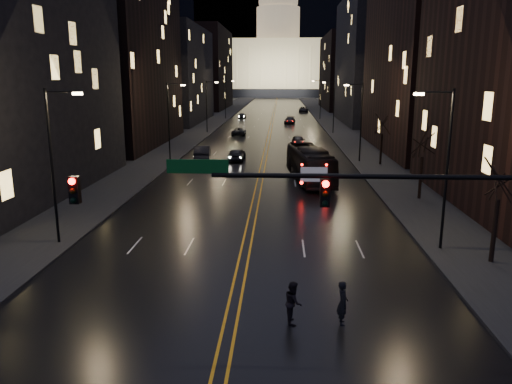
# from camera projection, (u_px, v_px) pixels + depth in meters

# --- Properties ---
(ground) EXTENTS (900.00, 900.00, 0.00)m
(ground) POSITION_uv_depth(u_px,v_px,m) (228.00, 335.00, 18.99)
(ground) COLOR black
(ground) RESTS_ON ground
(road) EXTENTS (20.00, 320.00, 0.02)m
(road) POSITION_uv_depth(u_px,v_px,m) (274.00, 111.00, 145.50)
(road) COLOR black
(road) RESTS_ON ground
(sidewalk_left) EXTENTS (8.00, 320.00, 0.16)m
(sidewalk_left) POSITION_uv_depth(u_px,v_px,m) (227.00, 110.00, 146.16)
(sidewalk_left) COLOR black
(sidewalk_left) RESTS_ON ground
(sidewalk_right) EXTENTS (8.00, 320.00, 0.16)m
(sidewalk_right) POSITION_uv_depth(u_px,v_px,m) (322.00, 111.00, 144.81)
(sidewalk_right) COLOR black
(sidewalk_right) RESTS_ON ground
(center_line) EXTENTS (0.62, 320.00, 0.01)m
(center_line) POSITION_uv_depth(u_px,v_px,m) (274.00, 111.00, 145.50)
(center_line) COLOR orange
(center_line) RESTS_ON road
(building_left_mid) EXTENTS (12.00, 30.00, 28.00)m
(building_left_mid) POSITION_uv_depth(u_px,v_px,m) (117.00, 45.00, 69.41)
(building_left_mid) COLOR black
(building_left_mid) RESTS_ON ground
(building_left_far) EXTENTS (12.00, 34.00, 20.00)m
(building_left_far) POSITION_uv_depth(u_px,v_px,m) (175.00, 75.00, 107.29)
(building_left_far) COLOR black
(building_left_far) RESTS_ON ground
(building_left_dist) EXTENTS (12.00, 40.00, 24.00)m
(building_left_dist) POSITION_uv_depth(u_px,v_px,m) (207.00, 69.00, 153.55)
(building_left_dist) COLOR black
(building_left_dist) RESTS_ON ground
(building_right_tall) EXTENTS (12.00, 30.00, 38.00)m
(building_right_tall) POSITION_uv_depth(u_px,v_px,m) (435.00, 0.00, 62.37)
(building_right_tall) COLOR black
(building_right_tall) RESTS_ON ground
(building_right_mid) EXTENTS (12.00, 34.00, 26.00)m
(building_right_mid) POSITION_uv_depth(u_px,v_px,m) (372.00, 60.00, 104.59)
(building_right_mid) COLOR black
(building_right_mid) RESTS_ON ground
(building_right_dist) EXTENTS (12.00, 40.00, 22.00)m
(building_right_dist) POSITION_uv_depth(u_px,v_px,m) (344.00, 72.00, 151.76)
(building_right_dist) COLOR black
(building_right_dist) RESTS_ON ground
(mountain_ridge) EXTENTS (520.00, 60.00, 130.00)m
(mountain_ridge) POSITION_uv_depth(u_px,v_px,m) (333.00, 1.00, 372.28)
(mountain_ridge) COLOR black
(mountain_ridge) RESTS_ON ground
(capitol) EXTENTS (90.00, 50.00, 58.50)m
(capitol) POSITION_uv_depth(u_px,v_px,m) (278.00, 62.00, 258.44)
(capitol) COLOR black
(capitol) RESTS_ON ground
(traffic_signal) EXTENTS (17.29, 0.45, 7.00)m
(traffic_signal) POSITION_uv_depth(u_px,v_px,m) (393.00, 207.00, 17.55)
(traffic_signal) COLOR black
(traffic_signal) RESTS_ON ground
(streetlamp_right_near) EXTENTS (2.13, 0.25, 9.00)m
(streetlamp_right_near) POSITION_uv_depth(u_px,v_px,m) (444.00, 162.00, 27.06)
(streetlamp_right_near) COLOR black
(streetlamp_right_near) RESTS_ON ground
(streetlamp_left_near) EXTENTS (2.13, 0.25, 9.00)m
(streetlamp_left_near) POSITION_uv_depth(u_px,v_px,m) (55.00, 159.00, 28.10)
(streetlamp_left_near) COLOR black
(streetlamp_left_near) RESTS_ON ground
(streetlamp_right_mid) EXTENTS (2.13, 0.25, 9.00)m
(streetlamp_right_mid) POSITION_uv_depth(u_px,v_px,m) (360.00, 118.00, 56.25)
(streetlamp_right_mid) COLOR black
(streetlamp_right_mid) RESTS_ON ground
(streetlamp_left_mid) EXTENTS (2.13, 0.25, 9.00)m
(streetlamp_left_mid) POSITION_uv_depth(u_px,v_px,m) (170.00, 117.00, 57.29)
(streetlamp_left_mid) COLOR black
(streetlamp_left_mid) RESTS_ON ground
(streetlamp_right_far) EXTENTS (2.13, 0.25, 9.00)m
(streetlamp_right_far) POSITION_uv_depth(u_px,v_px,m) (333.00, 104.00, 85.45)
(streetlamp_right_far) COLOR black
(streetlamp_right_far) RESTS_ON ground
(streetlamp_left_far) EXTENTS (2.13, 0.25, 9.00)m
(streetlamp_left_far) POSITION_uv_depth(u_px,v_px,m) (208.00, 104.00, 86.49)
(streetlamp_left_far) COLOR black
(streetlamp_left_far) RESTS_ON ground
(streetlamp_right_dist) EXTENTS (2.13, 0.25, 9.00)m
(streetlamp_right_dist) POSITION_uv_depth(u_px,v_px,m) (320.00, 97.00, 114.65)
(streetlamp_right_dist) COLOR black
(streetlamp_right_dist) RESTS_ON ground
(streetlamp_left_dist) EXTENTS (2.13, 0.25, 9.00)m
(streetlamp_left_dist) POSITION_uv_depth(u_px,v_px,m) (226.00, 97.00, 115.69)
(streetlamp_left_dist) COLOR black
(streetlamp_left_dist) RESTS_ON ground
(tree_right_near) EXTENTS (2.40, 2.40, 6.65)m
(tree_right_near) POSITION_uv_depth(u_px,v_px,m) (500.00, 180.00, 25.13)
(tree_right_near) COLOR black
(tree_right_near) RESTS_ON ground
(tree_right_mid) EXTENTS (2.40, 2.40, 6.65)m
(tree_right_mid) POSITION_uv_depth(u_px,v_px,m) (423.00, 144.00, 38.75)
(tree_right_mid) COLOR black
(tree_right_mid) RESTS_ON ground
(tree_right_far) EXTENTS (2.40, 2.40, 6.65)m
(tree_right_far) POSITION_uv_depth(u_px,v_px,m) (382.00, 125.00, 54.33)
(tree_right_far) COLOR black
(tree_right_far) RESTS_ON ground
(bus) EXTENTS (4.22, 11.76, 3.20)m
(bus) POSITION_uv_depth(u_px,v_px,m) (310.00, 164.00, 46.70)
(bus) COLOR black
(bus) RESTS_ON ground
(oncoming_car_a) EXTENTS (1.96, 4.56, 1.54)m
(oncoming_car_a) POSITION_uv_depth(u_px,v_px,m) (237.00, 154.00, 58.44)
(oncoming_car_a) COLOR black
(oncoming_car_a) RESTS_ON ground
(oncoming_car_b) EXTENTS (2.41, 5.38, 1.71)m
(oncoming_car_b) POSITION_uv_depth(u_px,v_px,m) (202.00, 153.00, 58.97)
(oncoming_car_b) COLOR black
(oncoming_car_b) RESTS_ON ground
(oncoming_car_c) EXTENTS (2.19, 4.74, 1.32)m
(oncoming_car_c) POSITION_uv_depth(u_px,v_px,m) (239.00, 131.00, 84.05)
(oncoming_car_c) COLOR black
(oncoming_car_c) RESTS_ON ground
(oncoming_car_d) EXTENTS (1.87, 4.41, 1.27)m
(oncoming_car_d) POSITION_uv_depth(u_px,v_px,m) (242.00, 116.00, 118.05)
(oncoming_car_d) COLOR black
(oncoming_car_d) RESTS_ON ground
(receding_car_a) EXTENTS (1.99, 4.74, 1.52)m
(receding_car_a) POSITION_uv_depth(u_px,v_px,m) (298.00, 157.00, 56.68)
(receding_car_a) COLOR black
(receding_car_a) RESTS_ON ground
(receding_car_b) EXTENTS (1.93, 4.34, 1.45)m
(receding_car_b) POSITION_uv_depth(u_px,v_px,m) (298.00, 140.00, 71.42)
(receding_car_b) COLOR black
(receding_car_b) RESTS_ON ground
(receding_car_c) EXTENTS (2.59, 5.21, 1.45)m
(receding_car_c) POSITION_uv_depth(u_px,v_px,m) (290.00, 121.00, 104.33)
(receding_car_c) COLOR black
(receding_car_c) RESTS_ON ground
(receding_car_d) EXTENTS (2.83, 5.62, 1.53)m
(receding_car_d) POSITION_uv_depth(u_px,v_px,m) (304.00, 109.00, 139.76)
(receding_car_d) COLOR black
(receding_car_d) RESTS_ON ground
(pedestrian_a) EXTENTS (0.45, 0.67, 1.81)m
(pedestrian_a) POSITION_uv_depth(u_px,v_px,m) (343.00, 303.00, 19.61)
(pedestrian_a) COLOR black
(pedestrian_a) RESTS_ON ground
(pedestrian_b) EXTENTS (0.53, 0.88, 1.73)m
(pedestrian_b) POSITION_uv_depth(u_px,v_px,m) (293.00, 302.00, 19.77)
(pedestrian_b) COLOR black
(pedestrian_b) RESTS_ON ground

